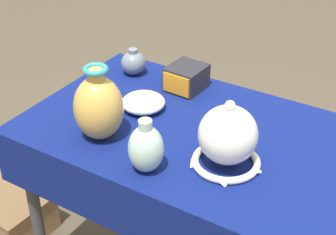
# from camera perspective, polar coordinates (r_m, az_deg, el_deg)

# --- Properties ---
(display_table) EXTENTS (1.25, 0.70, 0.76)m
(display_table) POSITION_cam_1_polar(r_m,az_deg,el_deg) (1.69, 4.74, -4.49)
(display_table) COLOR #38383D
(display_table) RESTS_ON ground_plane
(vase_tall_bulbous) EXTENTS (0.16, 0.16, 0.25)m
(vase_tall_bulbous) POSITION_cam_1_polar(r_m,az_deg,el_deg) (1.60, -7.70, 1.19)
(vase_tall_bulbous) COLOR gold
(vase_tall_bulbous) RESTS_ON display_table
(vase_dome_bell) EXTENTS (0.21, 0.22, 0.22)m
(vase_dome_bell) POSITION_cam_1_polar(r_m,az_deg,el_deg) (1.48, 6.63, -2.36)
(vase_dome_bell) COLOR white
(vase_dome_bell) RESTS_ON display_table
(mosaic_tile_box) EXTENTS (0.13, 0.15, 0.09)m
(mosaic_tile_box) POSITION_cam_1_polar(r_m,az_deg,el_deg) (1.90, 2.03, 4.44)
(mosaic_tile_box) COLOR #232328
(mosaic_tile_box) RESTS_ON display_table
(jar_round_slate) EXTENTS (0.10, 0.10, 0.10)m
(jar_round_slate) POSITION_cam_1_polar(r_m,az_deg,el_deg) (2.00, -3.86, 6.08)
(jar_round_slate) COLOR slate
(jar_round_slate) RESTS_ON display_table
(bowl_shallow_porcelain) EXTENTS (0.15, 0.15, 0.05)m
(bowl_shallow_porcelain) POSITION_cam_1_polar(r_m,az_deg,el_deg) (1.78, -2.76, 1.69)
(bowl_shallow_porcelain) COLOR white
(bowl_shallow_porcelain) RESTS_ON display_table
(jar_round_celadon) EXTENTS (0.10, 0.10, 0.17)m
(jar_round_celadon) POSITION_cam_1_polar(r_m,az_deg,el_deg) (1.46, -2.46, -3.43)
(jar_round_celadon) COLOR #A8CCB7
(jar_round_celadon) RESTS_ON display_table
(wooden_crate) EXTENTS (0.36, 0.30, 0.19)m
(wooden_crate) POSITION_cam_1_polar(r_m,az_deg,el_deg) (2.46, -17.05, -9.87)
(wooden_crate) COLOR olive
(wooden_crate) RESTS_ON ground_plane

